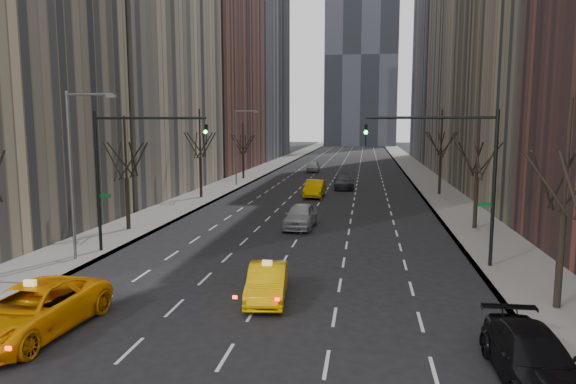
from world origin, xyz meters
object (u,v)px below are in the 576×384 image
at_px(taxi_suv, 31,310).
at_px(taxi_sedan, 267,282).
at_px(parked_suv_black, 532,358).
at_px(silver_sedan_ahead, 301,216).

relative_size(taxi_suv, taxi_sedan, 1.42).
bearing_deg(taxi_suv, parked_suv_black, 0.76).
bearing_deg(taxi_sedan, silver_sedan_ahead, 85.77).
height_order(taxi_sedan, silver_sedan_ahead, silver_sedan_ahead).
bearing_deg(parked_suv_black, silver_sedan_ahead, 112.84).
bearing_deg(silver_sedan_ahead, parked_suv_black, -63.45).
distance_m(taxi_sedan, silver_sedan_ahead, 15.38).
relative_size(taxi_suv, parked_suv_black, 1.24).
relative_size(silver_sedan_ahead, parked_suv_black, 0.98).
relative_size(taxi_sedan, silver_sedan_ahead, 0.89).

